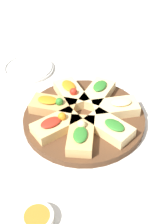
% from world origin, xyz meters
% --- Properties ---
extents(ground_plane, '(3.00, 3.00, 0.00)m').
position_xyz_m(ground_plane, '(0.00, 0.00, 0.00)').
color(ground_plane, silver).
extents(serving_board, '(0.37, 0.37, 0.02)m').
position_xyz_m(serving_board, '(0.00, 0.00, 0.01)').
color(serving_board, '#51331E').
rests_on(serving_board, ground_plane).
extents(focaccia_slice_0, '(0.15, 0.09, 0.04)m').
position_xyz_m(focaccia_slice_0, '(0.10, -0.02, 0.04)').
color(focaccia_slice_0, '#E5C689').
rests_on(focaccia_slice_0, serving_board).
extents(focaccia_slice_1, '(0.15, 0.14, 0.05)m').
position_xyz_m(focaccia_slice_1, '(0.07, 0.06, 0.04)').
color(focaccia_slice_1, '#E5C689').
rests_on(focaccia_slice_1, serving_board).
extents(focaccia_slice_2, '(0.07, 0.14, 0.05)m').
position_xyz_m(focaccia_slice_2, '(-0.00, 0.10, 0.04)').
color(focaccia_slice_2, tan).
rests_on(focaccia_slice_2, serving_board).
extents(focaccia_slice_3, '(0.15, 0.14, 0.05)m').
position_xyz_m(focaccia_slice_3, '(-0.08, 0.06, 0.04)').
color(focaccia_slice_3, '#DBB775').
rests_on(focaccia_slice_3, serving_board).
extents(focaccia_slice_4, '(0.15, 0.09, 0.05)m').
position_xyz_m(focaccia_slice_4, '(-0.10, -0.02, 0.04)').
color(focaccia_slice_4, tan).
rests_on(focaccia_slice_4, serving_board).
extents(focaccia_slice_5, '(0.12, 0.15, 0.04)m').
position_xyz_m(focaccia_slice_5, '(-0.04, -0.09, 0.04)').
color(focaccia_slice_5, '#E5C689').
rests_on(focaccia_slice_5, serving_board).
extents(focaccia_slice_6, '(0.12, 0.15, 0.04)m').
position_xyz_m(focaccia_slice_6, '(0.04, -0.09, 0.04)').
color(focaccia_slice_6, '#E5C689').
rests_on(focaccia_slice_6, serving_board).
extents(plate_right, '(0.19, 0.19, 0.02)m').
position_xyz_m(plate_right, '(0.21, 0.28, 0.01)').
color(plate_right, white).
rests_on(plate_right, ground_plane).
extents(dipping_bowl, '(0.08, 0.08, 0.03)m').
position_xyz_m(dipping_bowl, '(-0.35, 0.01, 0.01)').
color(dipping_bowl, silver).
rests_on(dipping_bowl, ground_plane).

